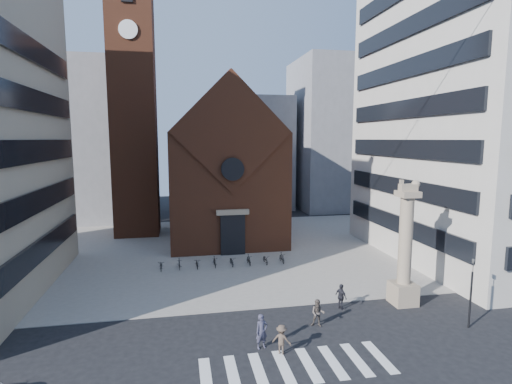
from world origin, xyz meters
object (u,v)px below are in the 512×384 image
traffic_light (471,291)px  pedestrian_1 (318,313)px  pedestrian_0 (262,331)px  lion_column (405,255)px  scooter_0 (161,265)px  pedestrian_2 (341,297)px

traffic_light → pedestrian_1: (-8.93, 1.91, -1.44)m
pedestrian_0 → pedestrian_1: pedestrian_0 is taller
lion_column → pedestrian_0: (-10.82, -3.94, -2.50)m
lion_column → pedestrian_1: size_ratio=5.13×
lion_column → scooter_0: size_ratio=5.65×
lion_column → traffic_light: (1.99, -4.00, -1.17)m
lion_column → traffic_light: lion_column is taller
lion_column → traffic_light: bearing=-63.5°
lion_column → pedestrian_2: (-4.55, 0.00, -2.59)m
traffic_light → scooter_0: size_ratio=2.80×
traffic_light → scooter_0: (-18.75, 14.44, -1.83)m
scooter_0 → pedestrian_0: bearing=-69.6°
pedestrian_2 → scooter_0: (-12.20, 10.44, -0.41)m
pedestrian_1 → pedestrian_0: bearing=-130.6°
pedestrian_1 → scooter_0: size_ratio=1.10×
pedestrian_0 → scooter_0: bearing=96.6°
pedestrian_2 → pedestrian_1: bearing=111.5°
lion_column → pedestrian_0: bearing=-160.0°
traffic_light → pedestrian_2: size_ratio=2.48×
lion_column → scooter_0: lion_column is taller
scooter_0 → traffic_light: bearing=-39.7°
traffic_light → pedestrian_1: traffic_light is taller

